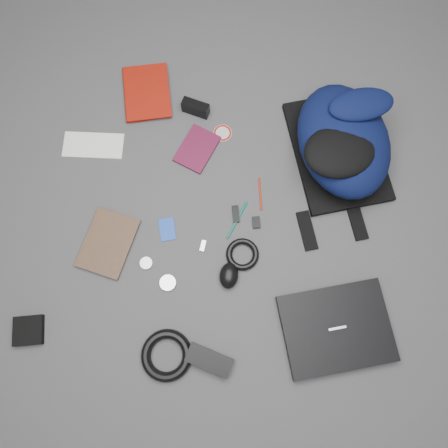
# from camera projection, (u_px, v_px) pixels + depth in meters

# --- Properties ---
(ground) EXTENTS (4.00, 4.00, 0.00)m
(ground) POSITION_uv_depth(u_px,v_px,m) (224.00, 225.00, 1.53)
(ground) COLOR #4F4F51
(ground) RESTS_ON ground
(backpack) EXTENTS (0.47, 0.56, 0.20)m
(backpack) POSITION_uv_depth(u_px,v_px,m) (343.00, 141.00, 1.50)
(backpack) COLOR black
(backpack) RESTS_ON ground
(laptop) EXTENTS (0.41, 0.36, 0.03)m
(laptop) POSITION_uv_depth(u_px,v_px,m) (336.00, 328.00, 1.42)
(laptop) COLOR black
(laptop) RESTS_ON ground
(textbook_red) EXTENTS (0.22, 0.27, 0.03)m
(textbook_red) POSITION_uv_depth(u_px,v_px,m) (124.00, 95.00, 1.65)
(textbook_red) COLOR maroon
(textbook_red) RESTS_ON ground
(comic_book) EXTENTS (0.20, 0.25, 0.02)m
(comic_book) POSITION_uv_depth(u_px,v_px,m) (86.00, 236.00, 1.51)
(comic_book) COLOR #A5670B
(comic_book) RESTS_ON ground
(envelope) EXTENTS (0.23, 0.12, 0.00)m
(envelope) POSITION_uv_depth(u_px,v_px,m) (93.00, 145.00, 1.61)
(envelope) COLOR white
(envelope) RESTS_ON ground
(dvd_case) EXTENTS (0.17, 0.19, 0.01)m
(dvd_case) POSITION_uv_depth(u_px,v_px,m) (197.00, 149.00, 1.60)
(dvd_case) COLOR #480D25
(dvd_case) RESTS_ON ground
(compact_camera) EXTENTS (0.11, 0.06, 0.06)m
(compact_camera) POSITION_uv_depth(u_px,v_px,m) (196.00, 108.00, 1.62)
(compact_camera) COLOR black
(compact_camera) RESTS_ON ground
(sticker_disc) EXTENTS (0.09, 0.09, 0.00)m
(sticker_disc) POSITION_uv_depth(u_px,v_px,m) (223.00, 133.00, 1.62)
(sticker_disc) COLOR silver
(sticker_disc) RESTS_ON ground
(pen_teal) EXTENTS (0.06, 0.14, 0.01)m
(pen_teal) POSITION_uv_depth(u_px,v_px,m) (237.00, 220.00, 1.53)
(pen_teal) COLOR #0B6451
(pen_teal) RESTS_ON ground
(pen_red) EXTENTS (0.03, 0.12, 0.01)m
(pen_red) POSITION_uv_depth(u_px,v_px,m) (260.00, 194.00, 1.56)
(pen_red) COLOR #B5220D
(pen_red) RESTS_ON ground
(id_badge) EXTENTS (0.07, 0.09, 0.00)m
(id_badge) POSITION_uv_depth(u_px,v_px,m) (167.00, 229.00, 1.52)
(id_badge) COLOR blue
(id_badge) RESTS_ON ground
(usb_black) EXTENTS (0.03, 0.06, 0.01)m
(usb_black) POSITION_uv_depth(u_px,v_px,m) (236.00, 214.00, 1.53)
(usb_black) COLOR black
(usb_black) RESTS_ON ground
(usb_silver) EXTENTS (0.02, 0.04, 0.01)m
(usb_silver) POSITION_uv_depth(u_px,v_px,m) (203.00, 246.00, 1.51)
(usb_silver) COLOR #BDBDC0
(usb_silver) RESTS_ON ground
(key_fob) EXTENTS (0.03, 0.05, 0.01)m
(key_fob) POSITION_uv_depth(u_px,v_px,m) (256.00, 222.00, 1.53)
(key_fob) COLOR black
(key_fob) RESTS_ON ground
(mouse) EXTENTS (0.06, 0.09, 0.05)m
(mouse) POSITION_uv_depth(u_px,v_px,m) (229.00, 276.00, 1.46)
(mouse) COLOR black
(mouse) RESTS_ON ground
(headphone_left) EXTENTS (0.05, 0.05, 0.01)m
(headphone_left) POSITION_uv_depth(u_px,v_px,m) (146.00, 263.00, 1.49)
(headphone_left) COLOR #A5A5A7
(headphone_left) RESTS_ON ground
(headphone_right) EXTENTS (0.07, 0.07, 0.01)m
(headphone_right) POSITION_uv_depth(u_px,v_px,m) (168.00, 283.00, 1.47)
(headphone_right) COLOR silver
(headphone_right) RESTS_ON ground
(cable_coil) EXTENTS (0.14, 0.14, 0.02)m
(cable_coil) POSITION_uv_depth(u_px,v_px,m) (242.00, 254.00, 1.49)
(cable_coil) COLOR black
(cable_coil) RESTS_ON ground
(power_brick) EXTENTS (0.16, 0.10, 0.04)m
(power_brick) POSITION_uv_depth(u_px,v_px,m) (209.00, 360.00, 1.40)
(power_brick) COLOR black
(power_brick) RESTS_ON ground
(power_cord_coil) EXTENTS (0.19, 0.19, 0.03)m
(power_cord_coil) POSITION_uv_depth(u_px,v_px,m) (167.00, 355.00, 1.40)
(power_cord_coil) COLOR black
(power_cord_coil) RESTS_ON ground
(pouch) EXTENTS (0.11, 0.11, 0.02)m
(pouch) POSITION_uv_depth(u_px,v_px,m) (29.00, 330.00, 1.43)
(pouch) COLOR black
(pouch) RESTS_ON ground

